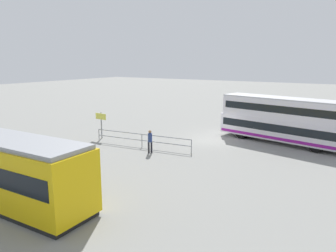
% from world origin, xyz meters
% --- Properties ---
extents(ground_plane, '(160.00, 160.00, 0.00)m').
position_xyz_m(ground_plane, '(0.00, 0.00, 0.00)').
color(ground_plane, gray).
extents(double_decker_bus, '(11.37, 4.67, 3.83)m').
position_xyz_m(double_decker_bus, '(-5.50, -2.21, 1.96)').
color(double_decker_bus, silver).
rests_on(double_decker_bus, ground).
extents(pedestrian_near_railing, '(0.45, 0.45, 1.76)m').
position_xyz_m(pedestrian_near_railing, '(2.32, 6.18, 1.02)').
color(pedestrian_near_railing, black).
rests_on(pedestrian_near_railing, ground).
extents(pedestrian_railing, '(8.59, 0.97, 1.08)m').
position_xyz_m(pedestrian_railing, '(3.89, 5.09, 0.74)').
color(pedestrian_railing, gray).
rests_on(pedestrian_railing, ground).
extents(info_sign, '(1.25, 0.16, 2.36)m').
position_xyz_m(info_sign, '(8.72, 4.61, 1.66)').
color(info_sign, slate).
rests_on(info_sign, ground).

